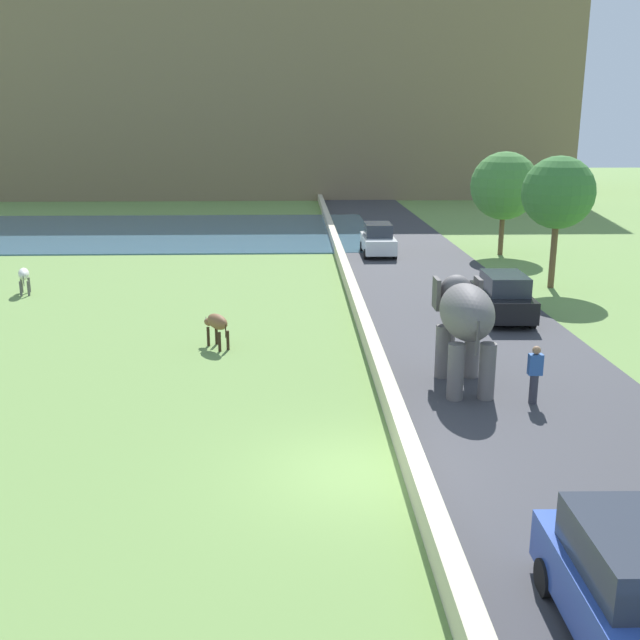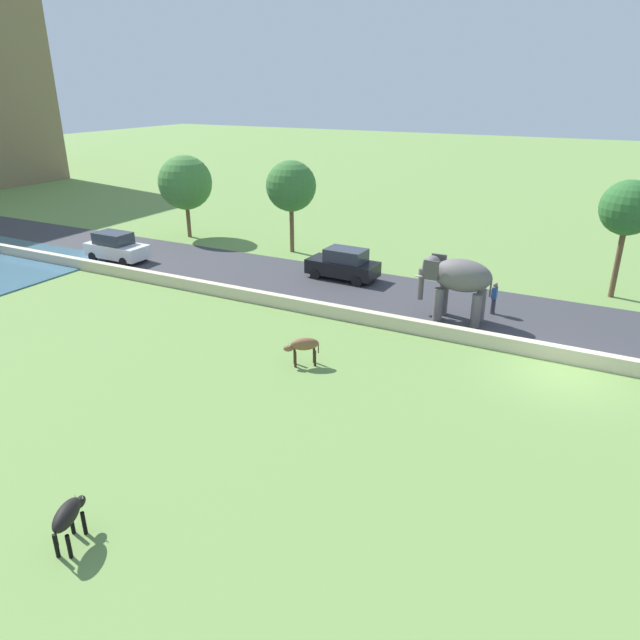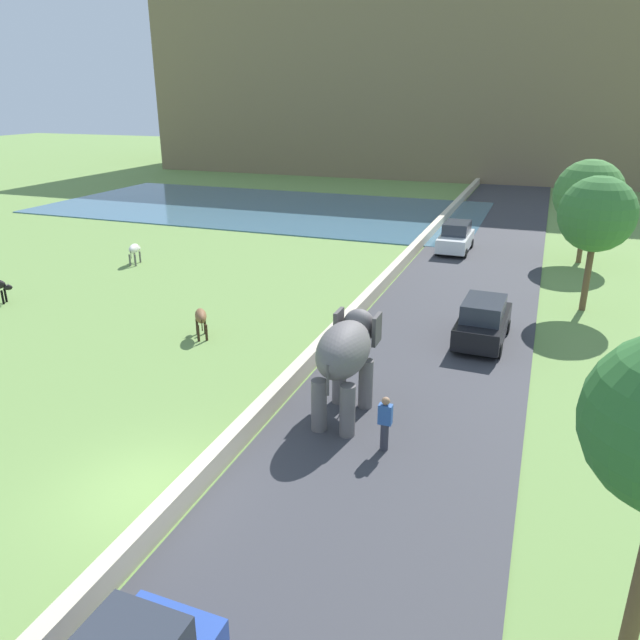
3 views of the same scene
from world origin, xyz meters
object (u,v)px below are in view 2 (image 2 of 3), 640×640
at_px(car_black, 343,264).
at_px(elephant, 457,279).
at_px(cow_brown, 303,346).
at_px(car_white, 116,247).
at_px(person_beside_elephant, 494,298).
at_px(cow_black, 68,516).

bearing_deg(car_black, elephant, -113.73).
height_order(elephant, cow_brown, elephant).
height_order(elephant, car_black, elephant).
bearing_deg(car_white, cow_brown, -112.81).
relative_size(person_beside_elephant, car_black, 0.40).
bearing_deg(elephant, car_black, 66.27).
xyz_separation_m(elephant, car_white, (-0.00, 21.24, -1.14)).
bearing_deg(elephant, cow_brown, 151.34).
height_order(car_white, cow_brown, car_white).
xyz_separation_m(elephant, person_beside_elephant, (1.58, -1.47, -1.16)).
bearing_deg(car_white, car_black, -77.40).
bearing_deg(car_white, cow_black, -136.98).
bearing_deg(car_black, cow_brown, -162.97).
bearing_deg(cow_black, elephant, -13.21).
xyz_separation_m(car_white, cow_black, (-18.18, -16.97, -0.06)).
bearing_deg(car_black, cow_black, -172.28).
xyz_separation_m(car_black, cow_brown, (-10.41, -3.19, -0.06)).
bearing_deg(car_black, person_beside_elephant, -100.32).
xyz_separation_m(elephant, cow_brown, (-7.26, 3.97, -1.20)).
bearing_deg(cow_brown, person_beside_elephant, -31.61).
bearing_deg(person_beside_elephant, car_black, 79.68).
distance_m(person_beside_elephant, cow_brown, 10.38).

